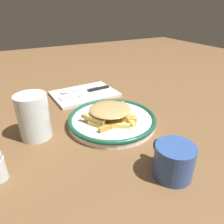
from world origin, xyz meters
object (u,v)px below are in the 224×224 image
fries_heap (110,112)px  knife (89,91)px  coffee_mug (173,161)px  spoon (73,91)px  water_glass (34,117)px  napkin (85,94)px  plate (112,120)px  fork (84,95)px

fries_heap → knife: fries_heap is taller
knife → coffee_mug: bearing=178.0°
spoon → water_glass: (-0.23, 0.18, 0.04)m
knife → spoon: bearing=63.7°
knife → water_glass: size_ratio=1.79×
water_glass → coffee_mug: water_glass is taller
napkin → water_glass: (-0.20, 0.21, 0.05)m
water_glass → spoon: bearing=-38.1°
plate → water_glass: bearing=79.7°
plate → coffee_mug: (-0.24, -0.01, 0.02)m
napkin → knife: 0.02m
fries_heap → water_glass: size_ratio=1.38×
napkin → spoon: bearing=51.5°
fries_heap → coffee_mug: coffee_mug is taller
fork → spoon: 0.06m
fries_heap → water_glass: water_glass is taller
fries_heap → napkin: fries_heap is taller
fork → spoon: bearing=22.1°
coffee_mug → fork: bearing=1.8°
fork → water_glass: 0.27m
plate → coffee_mug: 0.24m
water_glass → knife: bearing=-49.1°
fork → water_glass: (-0.17, 0.20, 0.05)m
coffee_mug → knife: bearing=-2.0°
fork → knife: bearing=-46.6°
plate → spoon: size_ratio=1.67×
spoon → coffee_mug: coffee_mug is taller
fork → spoon: size_ratio=1.16×
fries_heap → fork: 0.21m
fork → coffee_mug: bearing=-178.2°
fork → coffee_mug: 0.45m
plate → napkin: (0.24, -0.01, -0.01)m
napkin → fork: size_ratio=1.32×
napkin → coffee_mug: bearing=-179.8°
knife → fork: bearing=133.4°
fork → napkin: bearing=-23.4°
coffee_mug → napkin: bearing=0.2°
fries_heap → spoon: fries_heap is taller
fries_heap → water_glass: (0.04, 0.20, 0.02)m
fries_heap → fork: (0.21, -0.00, -0.03)m
knife → plate: bearing=173.3°
spoon → water_glass: 0.29m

